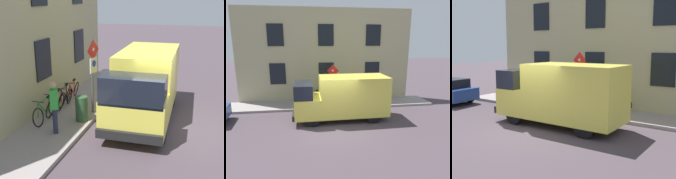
# 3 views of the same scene
# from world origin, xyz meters

# --- Properties ---
(ground_plane) EXTENTS (80.00, 80.00, 0.00)m
(ground_plane) POSITION_xyz_m (0.00, 0.00, 0.00)
(ground_plane) COLOR #493D45
(sidewalk_slab) EXTENTS (2.11, 14.61, 0.14)m
(sidewalk_slab) POSITION_xyz_m (3.85, 0.00, 0.07)
(sidewalk_slab) COLOR gray
(sidewalk_slab) RESTS_ON ground_plane
(building_facade) EXTENTS (0.75, 12.61, 6.71)m
(building_facade) POSITION_xyz_m (5.25, 0.00, 3.35)
(building_facade) COLOR tan
(building_facade) RESTS_ON ground_plane
(sign_post_stacked) EXTENTS (0.19, 0.55, 2.69)m
(sign_post_stacked) POSITION_xyz_m (3.01, -0.27, 1.95)
(sign_post_stacked) COLOR #474C47
(sign_post_stacked) RESTS_ON sidewalk_slab
(delivery_van) EXTENTS (2.07, 5.35, 2.50)m
(delivery_van) POSITION_xyz_m (1.10, -0.61, 1.33)
(delivery_van) COLOR #E3D74D
(delivery_van) RESTS_ON ground_plane
(bicycle_red) EXTENTS (0.51, 1.72, 0.89)m
(bicycle_red) POSITION_xyz_m (4.35, -1.39, 0.51)
(bicycle_red) COLOR black
(bicycle_red) RESTS_ON sidewalk_slab
(bicycle_black) EXTENTS (0.49, 1.72, 0.89)m
(bicycle_black) POSITION_xyz_m (4.35, -0.59, 0.51)
(bicycle_black) COLOR black
(bicycle_black) RESTS_ON sidewalk_slab
(bicycle_orange) EXTENTS (0.46, 1.71, 0.89)m
(bicycle_orange) POSITION_xyz_m (4.35, 0.21, 0.51)
(bicycle_orange) COLOR black
(bicycle_orange) RESTS_ON sidewalk_slab
(bicycle_green) EXTENTS (0.46, 1.71, 0.89)m
(bicycle_green) POSITION_xyz_m (4.35, 1.01, 0.51)
(bicycle_green) COLOR black
(bicycle_green) RESTS_ON sidewalk_slab
(pedestrian) EXTENTS (0.42, 0.48, 1.72)m
(pedestrian) POSITION_xyz_m (3.60, 1.77, 1.07)
(pedestrian) COLOR #262B47
(pedestrian) RESTS_ON sidewalk_slab
(litter_bin) EXTENTS (0.44, 0.44, 0.90)m
(litter_bin) POSITION_xyz_m (3.14, 0.61, 0.59)
(litter_bin) COLOR #2D5133
(litter_bin) RESTS_ON sidewalk_slab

